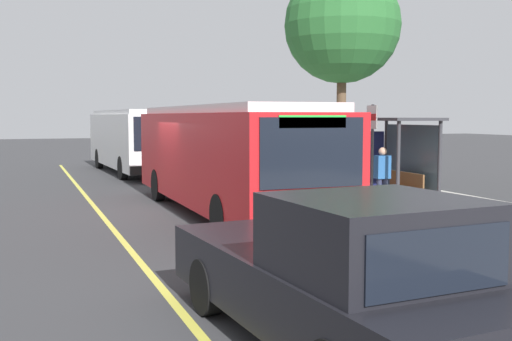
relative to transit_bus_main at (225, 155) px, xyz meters
The scene contains 11 objects.
ground_plane 2.28m from the transit_bus_main, 141.26° to the right, with size 120.00×120.00×0.00m, color #38383A.
sidewalk_curb 5.37m from the transit_bus_main, 104.14° to the left, with size 44.00×6.40×0.15m, color #B7B2A8.
lane_stripe_center 3.80m from the transit_bus_main, 111.40° to the right, with size 36.00×0.14×0.01m, color #E0D64C.
transit_bus_main is the anchor object (origin of this frame).
transit_bus_second 13.35m from the transit_bus_main, behind, with size 10.29×2.97×2.95m.
pickup_truck 10.11m from the transit_bus_main, 10.74° to the right, with size 5.52×2.36×1.85m.
bus_shelter 4.86m from the transit_bus_main, 79.55° to the left, with size 2.90×1.60×2.48m.
waiting_bench 5.04m from the transit_bus_main, 74.25° to the left, with size 1.60×0.48×0.95m.
route_sign_post 4.14m from the transit_bus_main, 40.54° to the left, with size 0.44×0.08×2.80m.
pedestrian_commuter 4.28m from the transit_bus_main, 65.92° to the left, with size 0.24×0.40×1.69m.
street_tree_upstreet 9.12m from the transit_bus_main, 128.20° to the left, with size 4.38×4.38×8.13m.
Camera 1 is at (17.23, -4.18, 2.68)m, focal length 43.36 mm.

